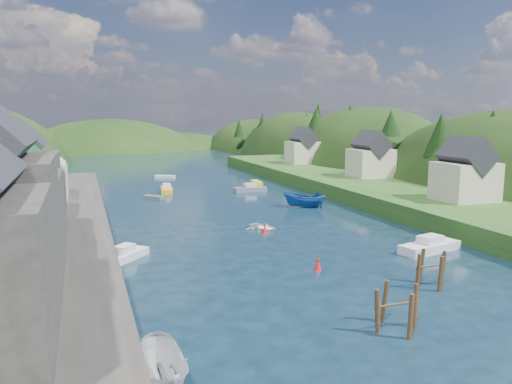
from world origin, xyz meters
name	(u,v)px	position (x,y,z in m)	size (l,w,h in m)	color
ground	(213,196)	(0.00, 50.00, 0.00)	(600.00, 600.00, 0.00)	black
hillside_right	(365,201)	(45.00, 75.00, -7.41)	(36.00, 245.56, 48.00)	black
far_hills	(139,175)	(1.22, 174.01, -10.80)	(103.00, 68.00, 44.00)	black
hill_trees	(192,128)	(-0.14, 64.44, 11.07)	(92.21, 150.00, 12.16)	black
quay_left	(46,248)	(-24.00, 20.00, 1.00)	(12.00, 110.00, 2.00)	#2D2B28
boat_sheds	(37,180)	(-26.00, 39.00, 5.27)	(7.00, 21.00, 7.50)	#2D2D30
terrace_right	(375,190)	(25.00, 40.00, 1.20)	(16.00, 120.00, 2.40)	#234719
right_bank_cottages	(365,158)	(28.00, 48.33, 5.84)	(9.00, 59.24, 8.41)	beige
piling_cluster_near	(397,312)	(-1.97, -4.70, 1.17)	(3.38, 3.13, 3.47)	#382314
piling_cluster_far	(430,273)	(5.39, 1.33, 1.14)	(2.82, 2.67, 3.42)	#382314
channel_buoy_near	(318,265)	(-1.18, 8.12, 0.48)	(0.70, 0.70, 1.10)	red
channel_buoy_far	(265,229)	(-0.76, 22.79, 0.48)	(0.70, 0.70, 1.10)	red
moored_boats	(269,226)	(-0.01, 23.31, 0.70)	(35.10, 97.13, 2.39)	yellow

